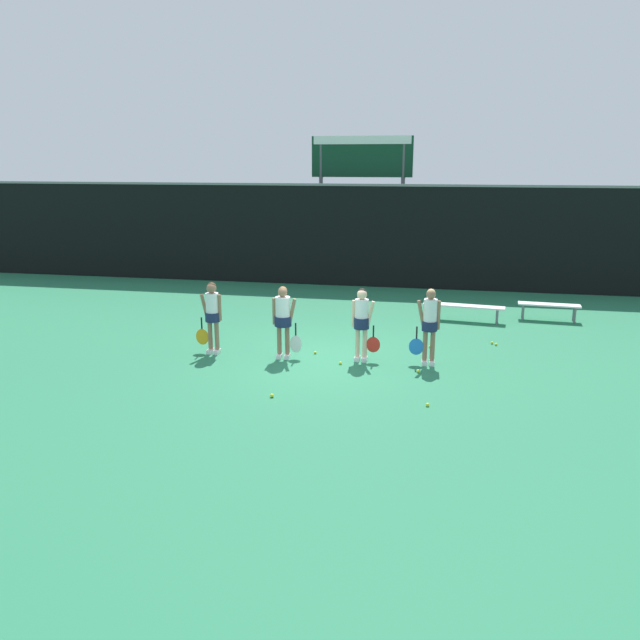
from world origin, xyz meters
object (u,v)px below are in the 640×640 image
tennis_ball_1 (340,363)px  tennis_ball_3 (315,352)px  tennis_ball_0 (496,344)px  tennis_ball_8 (272,396)px  tennis_ball_4 (492,343)px  bench_courtside (464,307)px  scoreboard (362,169)px  player_3 (429,321)px  tennis_ball_7 (430,346)px  player_1 (283,317)px  bench_far (549,306)px  tennis_ball_2 (298,344)px  player_2 (362,319)px  player_0 (212,312)px  tennis_ball_5 (428,405)px  tennis_ball_6 (418,371)px

tennis_ball_1 → tennis_ball_3: tennis_ball_3 is taller
tennis_ball_3 → tennis_ball_0: bearing=19.6°
tennis_ball_8 → tennis_ball_4: bearing=45.6°
bench_courtside → tennis_ball_0: bearing=-65.7°
tennis_ball_0 → tennis_ball_3: bearing=-160.4°
tennis_ball_4 → tennis_ball_8: (-4.23, -4.32, 0.00)m
scoreboard → tennis_ball_4: bearing=-61.7°
player_3 → tennis_ball_7: bearing=86.5°
bench_courtside → player_1: size_ratio=1.37×
bench_far → tennis_ball_8: bearing=-126.0°
tennis_ball_2 → tennis_ball_4: bearing=12.5°
scoreboard → tennis_ball_1: 10.72m
player_2 → tennis_ball_1: player_2 is taller
player_0 → tennis_ball_5: (4.85, -2.29, -0.92)m
tennis_ball_6 → player_0: bearing=173.9°
bench_courtside → tennis_ball_2: 5.01m
player_1 → player_2: size_ratio=1.00×
tennis_ball_3 → player_3: bearing=-5.9°
tennis_ball_8 → tennis_ball_1: bearing=66.2°
bench_courtside → tennis_ball_5: bearing=-89.9°
scoreboard → bench_far: scoreboard is taller
player_1 → tennis_ball_7: size_ratio=24.93×
bench_courtside → bench_far: bench_far is taller
bench_courtside → tennis_ball_7: 2.87m
player_0 → tennis_ball_8: bearing=-48.2°
player_0 → tennis_ball_6: player_0 is taller
tennis_ball_4 → bench_courtside: bearing=106.1°
scoreboard → tennis_ball_7: bearing=-71.8°
scoreboard → tennis_ball_7: (2.74, -8.33, -3.90)m
tennis_ball_5 → player_3: bearing=91.5°
scoreboard → bench_far: size_ratio=3.09×
tennis_ball_0 → tennis_ball_3: 4.31m
bench_far → tennis_ball_3: size_ratio=24.68×
tennis_ball_3 → tennis_ball_8: 2.77m
tennis_ball_3 → player_0: bearing=-171.2°
scoreboard → tennis_ball_3: bearing=-88.8°
scoreboard → player_0: bearing=-102.1°
tennis_ball_3 → tennis_ball_6: 2.48m
bench_courtside → tennis_ball_3: bearing=-124.9°
bench_far → tennis_ball_8: bench_far is taller
tennis_ball_0 → player_1: bearing=-158.5°
scoreboard → player_2: scoreboard is taller
player_3 → player_1: bearing=-179.4°
tennis_ball_2 → tennis_ball_5: 4.46m
tennis_ball_0 → tennis_ball_7: 1.59m
tennis_ball_3 → player_1: bearing=-147.1°
player_0 → tennis_ball_5: player_0 is taller
tennis_ball_5 → tennis_ball_8: 2.83m
tennis_ball_0 → tennis_ball_4: 0.15m
player_2 → tennis_ball_7: (1.46, 1.25, -0.90)m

